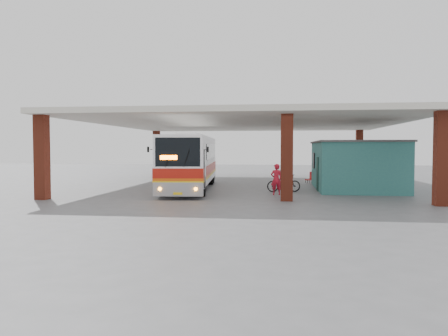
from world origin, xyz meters
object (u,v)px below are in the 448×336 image
coach_bus (191,162)px  pedestrian (276,179)px  red_chair (310,178)px  motorcycle (284,183)px

coach_bus → pedestrian: (5.50, -2.79, -0.89)m
pedestrian → red_chair: bearing=-115.2°
motorcycle → red_chair: 7.49m
motorcycle → red_chair: (2.04, 7.20, -0.15)m
motorcycle → pedestrian: 1.88m
pedestrian → red_chair: 9.34m
pedestrian → red_chair: (2.47, 9.00, -0.49)m
motorcycle → pedestrian: size_ratio=1.16×
red_chair → motorcycle: bearing=-126.2°
coach_bus → motorcycle: 6.14m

